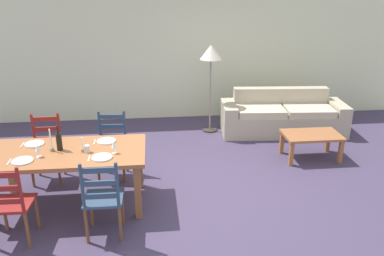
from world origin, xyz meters
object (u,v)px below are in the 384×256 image
(dining_chair_near_right, at_px, (103,199))
(wine_glass_near_left, at_px, (38,148))
(dining_chair_far_left, at_px, (47,148))
(wine_glass_near_right, at_px, (114,145))
(coffee_table, at_px, (311,138))
(standing_lamp, at_px, (211,58))
(dining_table, at_px, (68,157))
(wine_bottle, at_px, (59,141))
(dining_chair_near_left, at_px, (10,204))
(coffee_cup_primary, at_px, (87,149))
(dining_chair_far_right, at_px, (112,146))
(couch, at_px, (282,117))

(dining_chair_near_right, bearing_deg, wine_glass_near_left, 143.74)
(dining_chair_far_left, xyz_separation_m, wine_glass_near_right, (1.04, -0.88, 0.38))
(coffee_table, height_order, standing_lamp, standing_lamp)
(dining_chair_near_right, xyz_separation_m, standing_lamp, (1.65, 3.15, 0.93))
(dining_table, xyz_separation_m, dining_chair_far_left, (-0.45, 0.75, -0.19))
(wine_bottle, xyz_separation_m, standing_lamp, (2.23, 2.40, 0.54))
(dining_chair_near_left, height_order, dining_chair_far_left, same)
(wine_glass_near_right, height_order, coffee_cup_primary, wine_glass_near_right)
(dining_chair_far_right, xyz_separation_m, wine_glass_near_right, (0.12, -0.89, 0.38))
(coffee_table, bearing_deg, couch, 93.70)
(couch, bearing_deg, dining_chair_far_right, -153.77)
(dining_table, distance_m, dining_chair_far_left, 0.89)
(coffee_table, bearing_deg, coffee_cup_primary, -161.68)
(dining_chair_near_left, bearing_deg, couch, 36.78)
(dining_chair_far_right, relative_size, standing_lamp, 0.59)
(dining_chair_far_left, distance_m, coffee_table, 4.04)
(dining_chair_far_left, height_order, coffee_table, dining_chair_far_left)
(wine_bottle, height_order, coffee_cup_primary, wine_bottle)
(dining_chair_near_right, distance_m, dining_chair_far_left, 1.74)
(dining_chair_far_left, xyz_separation_m, dining_chair_far_right, (0.91, 0.01, 0.00))
(wine_bottle, bearing_deg, standing_lamp, 47.11)
(dining_chair_far_left, distance_m, standing_lamp, 3.23)
(wine_bottle, relative_size, wine_glass_near_right, 1.96)
(dining_chair_far_right, xyz_separation_m, wine_bottle, (-0.55, -0.72, 0.39))
(dining_chair_far_left, relative_size, couch, 0.41)
(dining_chair_near_right, bearing_deg, dining_chair_far_right, 91.08)
(couch, bearing_deg, dining_chair_far_left, -159.13)
(dining_chair_far_right, distance_m, coffee_table, 3.13)
(wine_glass_near_left, distance_m, standing_lamp, 3.59)
(dining_chair_far_left, relative_size, wine_glass_near_left, 5.96)
(dining_chair_far_left, bearing_deg, wine_glass_near_left, -80.01)
(coffee_cup_primary, xyz_separation_m, coffee_table, (3.32, 1.10, -0.44))
(dining_chair_near_left, bearing_deg, dining_chair_far_right, 57.46)
(dining_chair_near_left, height_order, coffee_cup_primary, dining_chair_near_left)
(dining_chair_near_right, bearing_deg, coffee_cup_primary, 109.90)
(dining_chair_near_left, distance_m, dining_chair_far_left, 1.47)
(dining_chair_far_left, relative_size, coffee_table, 1.07)
(dining_table, bearing_deg, dining_chair_far_right, 58.76)
(wine_bottle, height_order, couch, wine_bottle)
(standing_lamp, bearing_deg, dining_chair_far_right, -134.98)
(coffee_cup_primary, bearing_deg, dining_chair_near_right, -70.10)
(wine_bottle, bearing_deg, dining_chair_far_right, 52.63)
(couch, bearing_deg, wine_glass_near_right, -140.70)
(dining_chair_near_left, xyz_separation_m, wine_glass_near_left, (0.19, 0.58, 0.38))
(wine_glass_near_left, bearing_deg, dining_chair_near_left, -107.86)
(dining_chair_near_left, distance_m, wine_bottle, 0.94)
(dining_chair_near_left, relative_size, coffee_cup_primary, 10.67)
(wine_glass_near_left, height_order, coffee_cup_primary, wine_glass_near_left)
(dining_table, relative_size, wine_glass_near_right, 11.80)
(coffee_cup_primary, distance_m, couch, 4.01)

